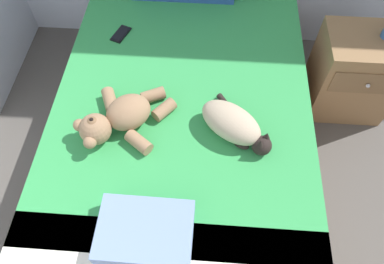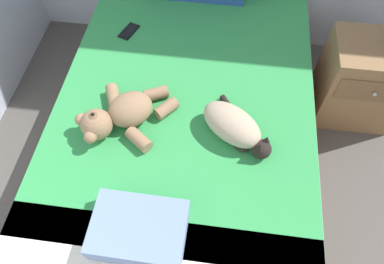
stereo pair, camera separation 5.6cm
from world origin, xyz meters
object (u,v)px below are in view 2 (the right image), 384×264
bed (186,125)px  nightstand (361,82)px  cell_phone (129,31)px  cat (235,127)px  teddy_bear (121,114)px  throw_pillow (139,229)px

bed → nightstand: nightstand is taller
cell_phone → nightstand: bearing=-2.1°
cat → nightstand: bearing=38.3°
teddy_bear → nightstand: 1.54m
bed → cat: size_ratio=5.02×
teddy_bear → throw_pillow: bearing=-69.5°
bed → cat: cat is taller
cat → cell_phone: cat is taller
bed → nightstand: bearing=22.3°
bed → cell_phone: bearing=131.0°
cell_phone → cat: bearing=-43.9°
teddy_bear → nightstand: bearing=24.5°
teddy_bear → cat: bearing=0.0°
cat → bed: bearing=146.0°
throw_pillow → nightstand: (1.17, 1.20, -0.24)m
cat → cell_phone: bearing=136.1°
bed → teddy_bear: bearing=-148.3°
throw_pillow → nightstand: 1.69m
teddy_bear → throw_pillow: (0.21, -0.57, -0.02)m
bed → throw_pillow: 0.82m
bed → cat: bearing=-34.0°
nightstand → bed: bearing=-157.7°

